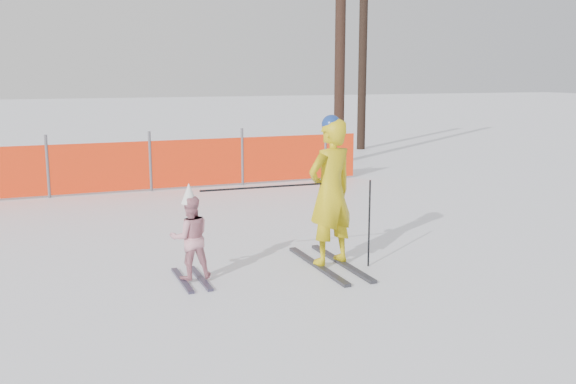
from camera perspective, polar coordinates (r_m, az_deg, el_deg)
name	(u,v)px	position (r m, az deg, el deg)	size (l,w,h in m)	color
ground	(304,283)	(7.61, 1.40, -8.07)	(120.00, 120.00, 0.00)	white
adult	(331,192)	(8.05, 3.80, 0.00)	(0.77, 1.70, 1.92)	black
child	(190,237)	(7.62, -8.69, -3.95)	(0.49, 0.96, 1.18)	black
ski_poles	(309,203)	(7.88, 1.84, -0.98)	(2.12, 0.29, 1.11)	black
tree_trunks	(350,48)	(18.82, 5.51, 12.64)	(2.39, 2.95, 7.17)	black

